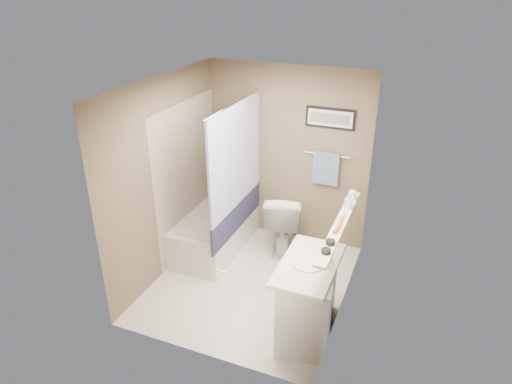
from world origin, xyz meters
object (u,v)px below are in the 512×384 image
at_px(bathtub, 217,230).
at_px(toilet, 284,220).
at_px(hair_brush_back, 340,222).
at_px(soap_bottle, 348,201).
at_px(hair_brush_front, 338,227).
at_px(glass_jar, 352,195).
at_px(vanity, 308,300).
at_px(candle_bowl_far, 330,242).
at_px(candle_bowl_near, 326,251).

distance_m(bathtub, toilet, 0.92).
height_order(hair_brush_back, soap_bottle, soap_bottle).
bearing_deg(hair_brush_back, hair_brush_front, -90.00).
relative_size(toilet, glass_jar, 8.34).
distance_m(hair_brush_back, glass_jar, 0.60).
xyz_separation_m(glass_jar, soap_bottle, (0.00, -0.22, 0.03)).
bearing_deg(vanity, bathtub, 137.16).
relative_size(bathtub, candle_bowl_far, 16.67).
relative_size(candle_bowl_near, glass_jar, 0.90).
xyz_separation_m(candle_bowl_near, hair_brush_back, (0.00, 0.57, 0.00)).
bearing_deg(candle_bowl_near, glass_jar, 90.00).
xyz_separation_m(toilet, candle_bowl_near, (0.94, -1.63, 0.72)).
distance_m(bathtub, vanity, 1.96).
xyz_separation_m(candle_bowl_near, soap_bottle, (0.00, 0.95, 0.06)).
distance_m(vanity, hair_brush_back, 0.86).
bearing_deg(toilet, hair_brush_front, 114.64).
bearing_deg(candle_bowl_near, candle_bowl_far, 90.00).
height_order(vanity, hair_brush_back, hair_brush_back).
relative_size(glass_jar, soap_bottle, 0.60).
xyz_separation_m(candle_bowl_far, soap_bottle, (0.00, 0.79, 0.06)).
distance_m(hair_brush_front, soap_bottle, 0.50).
relative_size(hair_brush_back, glass_jar, 2.20).
bearing_deg(bathtub, candle_bowl_near, -36.95).
xyz_separation_m(vanity, glass_jar, (0.19, 0.99, 0.77)).
height_order(candle_bowl_near, hair_brush_front, hair_brush_front).
height_order(bathtub, vanity, vanity).
distance_m(hair_brush_front, glass_jar, 0.71).
distance_m(bathtub, hair_brush_front, 2.16).
height_order(vanity, candle_bowl_near, candle_bowl_near).
xyz_separation_m(candle_bowl_far, glass_jar, (0.00, 1.01, 0.03)).
relative_size(bathtub, toilet, 1.80).
height_order(bathtub, candle_bowl_far, candle_bowl_far).
height_order(hair_brush_front, hair_brush_back, same).
height_order(toilet, candle_bowl_near, candle_bowl_near).
bearing_deg(candle_bowl_far, soap_bottle, 90.00).
height_order(vanity, candle_bowl_far, candle_bowl_far).
bearing_deg(candle_bowl_far, hair_brush_back, 90.00).
bearing_deg(soap_bottle, candle_bowl_far, -90.00).
bearing_deg(bathtub, hair_brush_front, -26.17).
bearing_deg(hair_brush_front, candle_bowl_near, -90.00).
bearing_deg(hair_brush_front, glass_jar, 90.00).
height_order(hair_brush_front, soap_bottle, soap_bottle).
height_order(toilet, hair_brush_front, hair_brush_front).
bearing_deg(hair_brush_front, toilet, 128.88).
distance_m(candle_bowl_far, hair_brush_back, 0.41).
bearing_deg(soap_bottle, candle_bowl_near, -90.00).
bearing_deg(bathtub, candle_bowl_far, -33.43).
distance_m(toilet, soap_bottle, 1.40).
relative_size(vanity, hair_brush_front, 4.09).
xyz_separation_m(hair_brush_back, glass_jar, (0.00, 0.60, 0.03)).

